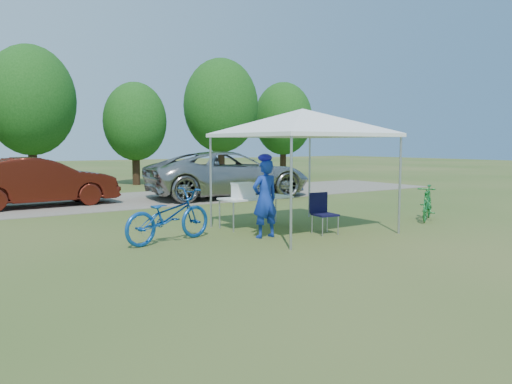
% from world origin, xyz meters
% --- Properties ---
extents(ground, '(100.00, 100.00, 0.00)m').
position_xyz_m(ground, '(0.00, 0.00, 0.00)').
color(ground, '#2D5119').
rests_on(ground, ground).
extents(gravel_strip, '(24.00, 5.00, 0.02)m').
position_xyz_m(gravel_strip, '(0.00, 8.00, 0.01)').
color(gravel_strip, gray).
rests_on(gravel_strip, ground).
extents(canopy, '(4.53, 4.53, 3.00)m').
position_xyz_m(canopy, '(0.00, 0.00, 2.65)').
color(canopy, '#A5A5AA').
rests_on(canopy, ground).
extents(treeline, '(24.89, 4.28, 6.30)m').
position_xyz_m(treeline, '(-0.29, 14.05, 3.53)').
color(treeline, '#382314').
rests_on(treeline, ground).
extents(folding_table, '(1.72, 0.72, 0.71)m').
position_xyz_m(folding_table, '(-0.57, 1.00, 0.66)').
color(folding_table, white).
rests_on(folding_table, ground).
extents(folding_chair, '(0.51, 0.53, 0.89)m').
position_xyz_m(folding_chair, '(0.13, -0.53, 0.53)').
color(folding_chair, black).
rests_on(folding_chair, ground).
extents(cooler, '(0.49, 0.34, 0.36)m').
position_xyz_m(cooler, '(-0.92, 1.00, 0.89)').
color(cooler, white).
rests_on(cooler, folding_table).
extents(ice_cream_cup, '(0.09, 0.09, 0.07)m').
position_xyz_m(ice_cream_cup, '(-0.09, 0.95, 0.74)').
color(ice_cream_cup, '#C3D933').
rests_on(ice_cream_cup, folding_table).
extents(cyclist, '(0.60, 0.40, 1.63)m').
position_xyz_m(cyclist, '(-1.18, -0.23, 0.82)').
color(cyclist, '#122F97').
rests_on(cyclist, ground).
extents(bike_blue, '(2.11, 1.11, 1.05)m').
position_xyz_m(bike_blue, '(-3.05, 0.47, 0.53)').
color(bike_blue, '#11489A').
rests_on(bike_blue, ground).
extents(bike_green, '(1.51, 1.12, 0.90)m').
position_xyz_m(bike_green, '(3.60, -0.67, 0.45)').
color(bike_green, '#186F2C').
rests_on(bike_green, ground).
extents(minivan, '(6.30, 3.56, 1.66)m').
position_xyz_m(minivan, '(2.25, 6.86, 0.85)').
color(minivan, '#A2A19D').
rests_on(minivan, gravel_strip).
extents(sedan, '(4.65, 1.77, 1.51)m').
position_xyz_m(sedan, '(-4.00, 7.85, 0.78)').
color(sedan, '#4B150C').
rests_on(sedan, gravel_strip).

